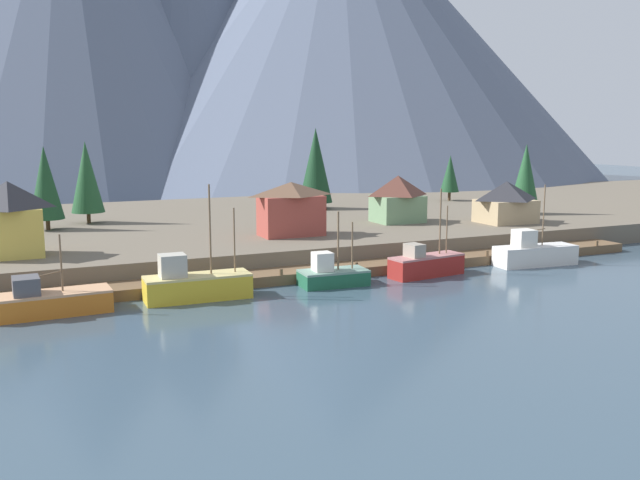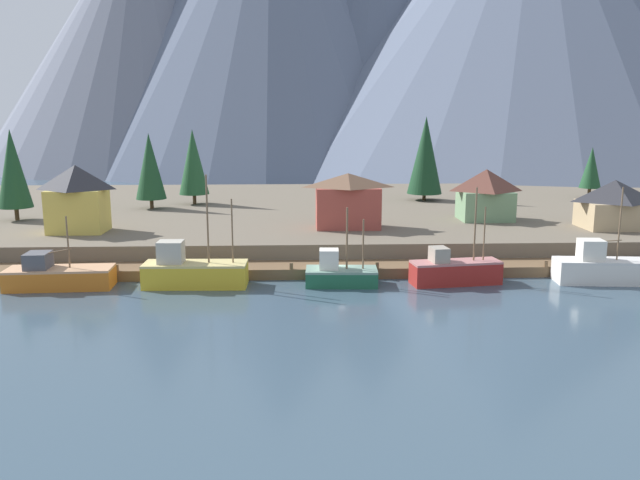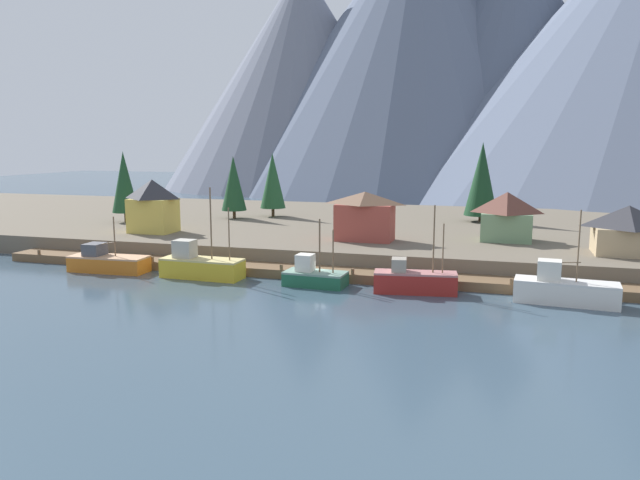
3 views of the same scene
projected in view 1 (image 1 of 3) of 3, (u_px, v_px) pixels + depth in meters
ground_plane at (254, 253)px, 83.99m from camera, size 400.00×400.00×1.00m
dock at (312, 273)px, 67.61m from camera, size 80.00×4.00×1.60m
shoreline_bank at (226, 227)px, 94.51m from camera, size 400.00×56.00×2.50m
mountain_central_peak at (70, 18)px, 185.43m from camera, size 130.43×130.43×89.46m
mountain_east_peak at (186, 46)px, 192.05m from camera, size 100.30×100.30×75.99m
mountain_far_ridge at (338, 33)px, 197.06m from camera, size 152.55×152.55×84.46m
fishing_boat_orange at (49, 301)px, 54.05m from camera, size 9.23×3.50×6.43m
fishing_boat_yellow at (195, 284)px, 58.91m from camera, size 9.18×3.29×9.99m
fishing_boat_green at (332, 275)px, 64.23m from camera, size 6.53×3.39×7.04m
fishing_boat_red at (426, 264)px, 68.34m from camera, size 8.33×3.52×8.76m
fishing_boat_white at (534, 253)px, 73.85m from camera, size 9.32×3.72×8.76m
house_red at (291, 208)px, 78.05m from camera, size 7.46×4.22×6.19m
house_yellow at (9, 218)px, 64.85m from camera, size 6.11×4.66×7.29m
house_tan at (506, 201)px, 89.05m from camera, size 7.17×5.69×5.44m
house_green at (398, 198)px, 89.44m from camera, size 6.41×5.10×6.16m
conifer_near_left at (87, 177)px, 87.91m from camera, size 4.23×4.23×10.62m
conifer_near_right at (450, 174)px, 116.24m from camera, size 3.20×3.20×7.77m
conifer_mid_right at (316, 165)px, 103.92m from camera, size 5.15×5.15×12.36m
conifer_back_left at (45, 183)px, 82.03m from camera, size 4.07×4.07×10.19m
conifer_back_right at (526, 172)px, 97.64m from camera, size 3.72×3.72×10.10m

